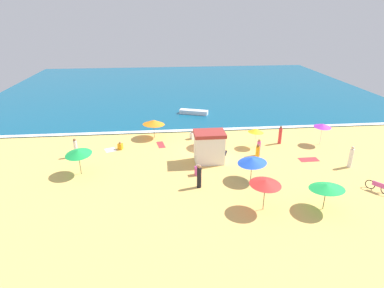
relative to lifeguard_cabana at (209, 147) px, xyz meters
name	(u,v)px	position (x,y,z in m)	size (l,w,h in m)	color
ground_plane	(207,154)	(0.08, 1.65, -1.42)	(60.00, 60.00, 0.00)	#EDBC60
ocean_water	(184,87)	(0.08, 29.65, -1.37)	(60.00, 44.00, 0.10)	#0F567A
wave_breaker_foam	(199,130)	(0.08, 7.95, -1.31)	(57.00, 0.70, 0.01)	white
lifeguard_cabana	(209,147)	(0.00, 0.00, 0.00)	(2.67, 2.00, 2.79)	white
beach_umbrella_0	(252,160)	(2.79, -3.64, 0.27)	(2.64, 2.62, 2.00)	#4C3823
beach_umbrella_1	(256,130)	(4.95, 2.77, 0.33)	(1.95, 1.94, 1.99)	silver
beach_umbrella_2	(266,183)	(2.52, -7.72, 0.64)	(2.92, 2.92, 2.26)	#4C3823
beach_umbrella_3	(211,130)	(0.64, 3.31, 0.31)	(2.44, 2.44, 1.96)	silver
beach_umbrella_4	(327,186)	(6.56, -8.07, 0.31)	(3.09, 3.10, 2.02)	#4C3823
beach_umbrella_5	(323,126)	(11.63, 2.85, 0.56)	(1.89, 1.90, 2.20)	silver
beach_umbrella_6	(154,122)	(-4.86, 6.36, 0.28)	(2.95, 2.94, 1.99)	#4C3823
beach_umbrella_7	(78,152)	(-10.75, -1.29, 0.53)	(2.72, 2.74, 2.26)	#4C3823
parked_bicycle	(378,187)	(11.65, -6.26, -1.04)	(1.12, 1.51, 0.76)	black
beachgoer_0	(198,170)	(-1.27, -2.38, -1.03)	(0.51, 0.51, 0.92)	#D84CA5
beachgoer_1	(192,135)	(-0.90, 5.58, -1.05)	(0.58, 0.58, 0.87)	white
beachgoer_2	(258,153)	(4.23, -0.43, -0.63)	(0.46, 0.46, 1.67)	orange
beachgoer_3	(199,177)	(-1.40, -4.37, -0.54)	(0.48, 0.48, 1.85)	black
beachgoer_4	(280,135)	(7.68, 3.46, -0.53)	(0.47, 0.47, 1.86)	red
beachgoer_5	(259,148)	(4.73, 0.87, -0.67)	(0.41, 0.41, 1.59)	#D84CA5
beachgoer_6	(120,146)	(-8.09, 3.56, -1.10)	(0.51, 0.51, 0.77)	orange
beachgoer_8	(76,148)	(-11.88, 2.19, -0.56)	(0.37, 0.37, 1.79)	white
beachgoer_9	(351,157)	(11.77, -2.27, -0.51)	(0.43, 0.43, 1.92)	white
beach_towel_0	(110,150)	(-9.04, 3.47, -1.41)	(1.29, 1.30, 0.01)	white
beach_towel_1	(223,153)	(1.59, 1.69, -1.41)	(1.07, 1.42, 0.01)	black
beach_towel_2	(217,135)	(1.85, 6.44, -1.41)	(1.09, 0.74, 0.01)	black
beach_towel_3	(161,145)	(-4.20, 4.27, -1.41)	(0.95, 1.81, 0.01)	red
beach_towel_4	(309,160)	(8.98, -0.52, -1.41)	(1.76, 0.94, 0.01)	red
small_boat_0	(194,112)	(0.11, 13.96, -1.06)	(3.73, 2.11, 0.51)	white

